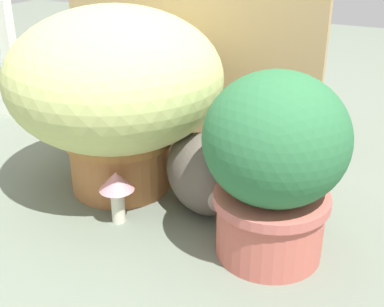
{
  "coord_description": "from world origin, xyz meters",
  "views": [
    {
      "loc": [
        0.72,
        -1.0,
        0.73
      ],
      "look_at": [
        0.19,
        0.06,
        0.18
      ],
      "focal_mm": 47.2,
      "sensor_mm": 36.0,
      "label": 1
    }
  ],
  "objects": [
    {
      "name": "grass_planter",
      "position": [
        -0.07,
        0.11,
        0.31
      ],
      "size": [
        0.6,
        0.6,
        0.53
      ],
      "color": "#AE6F3E",
      "rests_on": "ground"
    },
    {
      "name": "ground_plane",
      "position": [
        0.0,
        0.0,
        0.0
      ],
      "size": [
        6.0,
        6.0,
        0.0
      ],
      "primitive_type": "plane",
      "color": "slate"
    },
    {
      "name": "cat",
      "position": [
        0.22,
        0.08,
        0.12
      ],
      "size": [
        0.33,
        0.31,
        0.32
      ],
      "color": "#5C544C",
      "rests_on": "ground"
    },
    {
      "name": "mushroom_ornament_pink",
      "position": [
        0.03,
        -0.06,
        0.1
      ],
      "size": [
        0.09,
        0.09,
        0.15
      ],
      "color": "silver",
      "rests_on": "ground"
    },
    {
      "name": "cardboard_backdrop",
      "position": [
        -0.02,
        0.45,
        0.35
      ],
      "size": [
        0.9,
        0.03,
        0.7
      ],
      "primitive_type": "cube",
      "color": "tan",
      "rests_on": "ground"
    },
    {
      "name": "leafy_planter",
      "position": [
        0.43,
        -0.02,
        0.24
      ],
      "size": [
        0.33,
        0.33,
        0.45
      ],
      "color": "#BF6052",
      "rests_on": "ground"
    }
  ]
}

